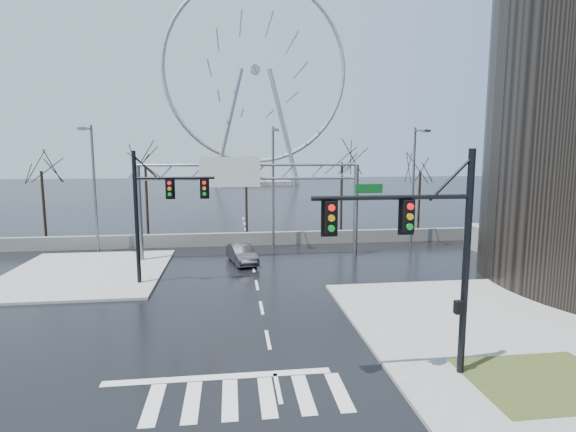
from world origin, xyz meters
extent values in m
plane|color=black|center=(0.00, 0.00, 0.00)|extent=(260.00, 260.00, 0.00)
cube|color=gray|center=(10.00, 2.00, 0.07)|extent=(12.00, 10.00, 0.15)
cube|color=gray|center=(-11.00, 12.00, 0.07)|extent=(10.00, 12.00, 0.15)
cube|color=#313C19|center=(9.00, -5.00, 0.15)|extent=(5.00, 4.00, 0.02)
cube|color=slate|center=(0.00, 20.00, 0.55)|extent=(52.00, 0.50, 1.10)
cylinder|color=black|center=(6.50, -4.00, 4.00)|extent=(0.24, 0.24, 8.00)
cylinder|color=black|center=(3.80, -4.00, 6.40)|extent=(5.40, 0.16, 0.16)
cube|color=black|center=(4.30, -4.15, 5.80)|extent=(0.35, 0.28, 1.05)
cube|color=black|center=(1.70, -4.15, 5.80)|extent=(0.35, 0.28, 1.05)
cylinder|color=black|center=(-7.00, 9.00, 4.00)|extent=(0.24, 0.24, 8.00)
cylinder|color=black|center=(-4.70, 9.00, 6.40)|extent=(4.60, 0.16, 0.16)
cube|color=black|center=(-5.00, 8.85, 5.80)|extent=(0.35, 0.28, 1.05)
cube|color=black|center=(-3.00, 8.85, 5.80)|extent=(0.35, 0.28, 1.05)
cylinder|color=slate|center=(-8.00, 15.00, 3.50)|extent=(0.36, 0.36, 7.00)
cylinder|color=slate|center=(8.00, 15.00, 3.50)|extent=(0.36, 0.36, 7.00)
cylinder|color=slate|center=(0.00, 15.00, 7.00)|extent=(16.00, 0.20, 0.20)
cylinder|color=slate|center=(0.00, 15.00, 6.00)|extent=(16.00, 0.20, 0.20)
cube|color=#0A4E17|center=(-1.50, 14.85, 6.50)|extent=(4.20, 0.10, 2.00)
cube|color=silver|center=(-1.50, 14.79, 6.50)|extent=(4.40, 0.02, 2.20)
cylinder|color=slate|center=(-12.00, 18.50, 5.00)|extent=(0.20, 0.20, 10.00)
cylinder|color=slate|center=(-12.00, 17.40, 9.70)|extent=(0.12, 2.20, 0.12)
cube|color=slate|center=(-12.00, 16.40, 9.60)|extent=(0.50, 0.70, 0.18)
cylinder|color=slate|center=(2.00, 18.50, 5.00)|extent=(0.20, 0.20, 10.00)
cylinder|color=slate|center=(2.00, 17.40, 9.70)|extent=(0.12, 2.20, 0.12)
cube|color=slate|center=(2.00, 16.40, 9.60)|extent=(0.50, 0.70, 0.18)
cylinder|color=slate|center=(14.00, 18.50, 5.00)|extent=(0.20, 0.20, 10.00)
cylinder|color=slate|center=(14.00, 17.40, 9.70)|extent=(0.12, 2.20, 0.12)
cube|color=slate|center=(14.00, 16.40, 9.60)|extent=(0.50, 0.70, 0.18)
cylinder|color=black|center=(-18.00, 24.00, 3.15)|extent=(0.24, 0.24, 6.30)
cylinder|color=black|center=(-9.00, 23.50, 3.38)|extent=(0.24, 0.24, 6.75)
cylinder|color=black|center=(0.00, 24.50, 2.93)|extent=(0.24, 0.24, 5.85)
cylinder|color=black|center=(9.00, 23.50, 3.51)|extent=(0.24, 0.24, 7.02)
cylinder|color=black|center=(17.00, 24.00, 3.06)|extent=(0.24, 0.24, 6.12)
cube|color=gray|center=(5.00, 95.00, 0.50)|extent=(18.00, 6.00, 1.00)
torus|color=#B2B2B7|center=(5.00, 95.00, 28.00)|extent=(45.00, 1.00, 45.00)
cylinder|color=#B2B2B7|center=(5.00, 95.00, 28.00)|extent=(2.40, 1.50, 2.40)
cylinder|color=#B2B2B7|center=(-2.00, 95.00, 14.00)|extent=(8.28, 1.20, 28.82)
cylinder|color=#B2B2B7|center=(12.00, 95.00, 14.00)|extent=(8.28, 1.20, 28.82)
imported|color=black|center=(-0.74, 13.59, 0.68)|extent=(2.36, 4.35, 1.36)
camera|label=1|loc=(-1.46, -18.09, 7.83)|focal=28.00mm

